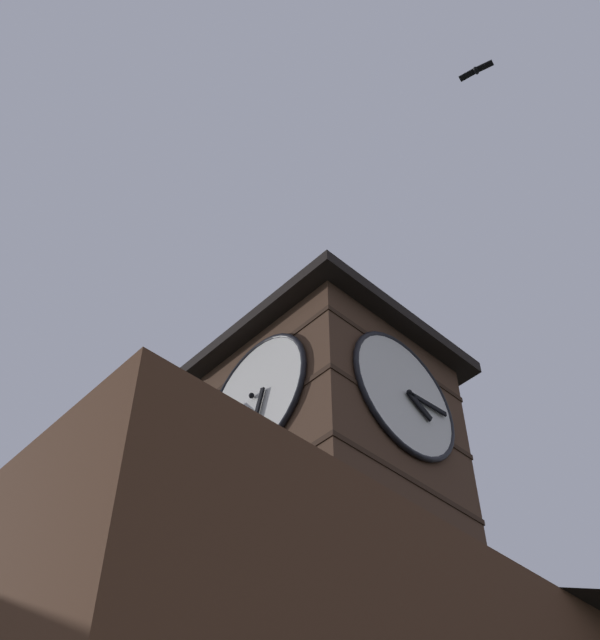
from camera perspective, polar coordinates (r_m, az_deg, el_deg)
clock_tower at (r=15.27m, az=2.12°, el=-8.84°), size 4.24×4.24×8.36m
flying_bird_high at (r=18.47m, az=11.90°, el=16.29°), size 0.32×0.75×0.10m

